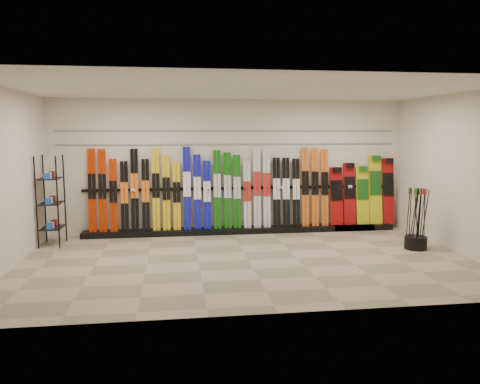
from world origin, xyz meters
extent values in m
plane|color=gray|center=(0.00, 0.00, 0.00)|extent=(8.00, 8.00, 0.00)
plane|color=beige|center=(0.00, 2.50, 1.50)|extent=(8.00, 0.00, 8.00)
plane|color=beige|center=(-4.00, 0.00, 1.50)|extent=(0.00, 5.00, 5.00)
plane|color=beige|center=(4.00, 0.00, 1.50)|extent=(0.00, 5.00, 5.00)
plane|color=silver|center=(0.00, 0.00, 3.00)|extent=(8.00, 8.00, 0.00)
cube|color=black|center=(0.22, 2.28, 0.06)|extent=(8.00, 0.40, 0.12)
cube|color=#B52200|center=(-3.05, 2.33, 1.02)|extent=(0.17, 0.21, 1.80)
cube|color=#B52200|center=(-2.83, 2.32, 1.01)|extent=(0.17, 0.21, 1.79)
cube|color=#B52200|center=(-2.60, 2.31, 0.91)|extent=(0.17, 0.18, 1.58)
cube|color=black|center=(-2.37, 2.31, 0.88)|extent=(0.17, 0.18, 1.52)
cube|color=black|center=(-2.15, 2.33, 1.02)|extent=(0.17, 0.21, 1.79)
cube|color=black|center=(-1.91, 2.31, 0.90)|extent=(0.17, 0.18, 1.57)
cube|color=gold|center=(-1.69, 2.33, 1.02)|extent=(0.17, 0.21, 1.79)
cube|color=gold|center=(-1.47, 2.32, 0.95)|extent=(0.17, 0.19, 1.66)
cube|color=gold|center=(-1.24, 2.31, 0.87)|extent=(0.17, 0.18, 1.51)
cube|color=#0F12A3|center=(-1.01, 2.33, 1.03)|extent=(0.17, 0.21, 1.83)
cube|color=#0F12A3|center=(-0.78, 2.32, 0.95)|extent=(0.17, 0.19, 1.66)
cube|color=#0F12A3|center=(-0.57, 2.31, 0.88)|extent=(0.17, 0.18, 1.52)
cube|color=#10610B|center=(-0.34, 2.32, 0.99)|extent=(0.17, 0.20, 1.75)
cube|color=#10610B|center=(-0.10, 2.32, 0.97)|extent=(0.17, 0.20, 1.70)
cube|color=#10610B|center=(0.11, 2.32, 0.94)|extent=(0.17, 0.19, 1.65)
cube|color=silver|center=(0.34, 2.31, 0.87)|extent=(0.17, 0.17, 1.50)
cube|color=silver|center=(0.57, 2.33, 1.02)|extent=(0.17, 0.21, 1.81)
cube|color=silver|center=(0.79, 2.32, 1.00)|extent=(0.17, 0.20, 1.76)
cube|color=black|center=(1.02, 2.31, 0.91)|extent=(0.17, 0.18, 1.58)
cube|color=black|center=(1.24, 2.31, 0.91)|extent=(0.17, 0.18, 1.57)
cube|color=black|center=(1.48, 2.31, 0.89)|extent=(0.17, 0.18, 1.55)
cube|color=#D55A16|center=(1.69, 2.33, 1.02)|extent=(0.17, 0.21, 1.81)
cube|color=#D55A16|center=(1.93, 2.32, 1.01)|extent=(0.17, 0.21, 1.79)
cube|color=#D55A16|center=(2.15, 2.32, 1.00)|extent=(0.17, 0.20, 1.77)
cube|color=#990C0C|center=(2.45, 2.34, 0.79)|extent=(0.31, 0.21, 1.34)
cube|color=#990C0C|center=(2.77, 2.35, 0.84)|extent=(0.28, 0.22, 1.44)
cube|color=gold|center=(3.09, 2.35, 0.80)|extent=(0.30, 0.21, 1.36)
cube|color=gold|center=(3.41, 2.36, 0.92)|extent=(0.31, 0.25, 1.61)
cube|color=#990C0C|center=(3.73, 2.36, 0.89)|extent=(0.28, 0.24, 1.54)
cube|color=black|center=(-3.75, 1.70, 0.91)|extent=(0.40, 0.60, 1.81)
cylinder|color=black|center=(3.37, 0.34, 0.12)|extent=(0.43, 0.43, 0.25)
cylinder|color=black|center=(3.23, 0.35, 0.61)|extent=(0.06, 0.11, 1.18)
cylinder|color=black|center=(3.38, 0.29, 0.61)|extent=(0.06, 0.03, 1.18)
cylinder|color=black|center=(3.41, 0.44, 0.61)|extent=(0.12, 0.08, 1.18)
cylinder|color=black|center=(3.28, 0.31, 0.61)|extent=(0.09, 0.14, 1.17)
cylinder|color=black|center=(3.46, 0.31, 0.61)|extent=(0.04, 0.11, 1.18)
cylinder|color=black|center=(3.44, 0.35, 0.61)|extent=(0.04, 0.11, 1.18)
cylinder|color=black|center=(3.39, 0.32, 0.61)|extent=(0.09, 0.02, 1.18)
cylinder|color=black|center=(3.31, 0.30, 0.61)|extent=(0.15, 0.06, 1.17)
cylinder|color=black|center=(3.45, 0.19, 0.61)|extent=(0.10, 0.10, 1.18)
cylinder|color=black|center=(3.34, 0.37, 0.61)|extent=(0.03, 0.13, 1.18)
cylinder|color=black|center=(3.45, 0.21, 0.61)|extent=(0.04, 0.03, 1.18)
cylinder|color=black|center=(3.25, 0.47, 0.61)|extent=(0.06, 0.02, 1.18)
cube|color=gray|center=(0.00, 2.48, 2.00)|extent=(7.60, 0.02, 0.03)
cube|color=gray|center=(0.00, 2.48, 2.30)|extent=(7.60, 0.02, 0.03)
camera|label=1|loc=(-1.27, -8.03, 2.27)|focal=35.00mm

